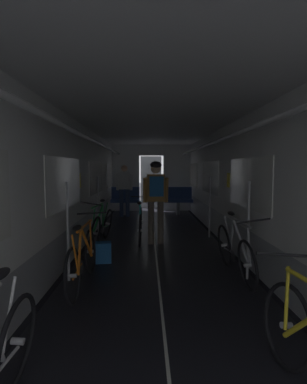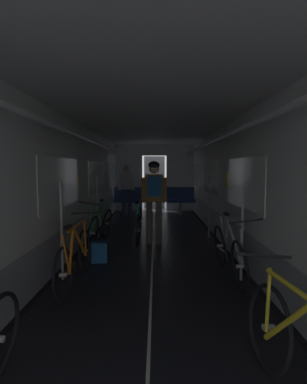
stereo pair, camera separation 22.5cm
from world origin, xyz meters
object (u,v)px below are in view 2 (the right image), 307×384
(bicycle_silver, at_px, (229,251))
(bicycle_teal_in_aisle, at_px, (139,223))
(person_standing_near_bench, at_px, (127,187))
(bicycle_orange, at_px, (75,258))
(bicycle_green, at_px, (100,225))
(person_cyclist_aisle, at_px, (154,193))
(backpack_on_floor, at_px, (99,252))
(bench_seat_far_right, at_px, (180,198))
(bench_seat_far_left, at_px, (128,198))

(bicycle_silver, height_order, bicycle_teal_in_aisle, bicycle_silver)
(bicycle_teal_in_aisle, relative_size, person_standing_near_bench, 1.00)
(bicycle_orange, relative_size, bicycle_silver, 1.00)
(bicycle_green, xyz_separation_m, person_cyclist_aisle, (1.14, -0.06, 0.69))
(person_cyclist_aisle, relative_size, bicycle_teal_in_aisle, 1.02)
(person_standing_near_bench, bearing_deg, backpack_on_floor, -90.00)
(person_standing_near_bench, bearing_deg, bicycle_green, -93.51)
(bench_seat_far_right, relative_size, bicycle_teal_in_aisle, 0.58)
(bench_seat_far_left, distance_m, bicycle_green, 3.92)
(bicycle_teal_in_aisle, bearing_deg, bicycle_silver, -56.38)
(bicycle_silver, relative_size, bicycle_teal_in_aisle, 1.00)
(bicycle_orange, relative_size, bicycle_teal_in_aisle, 1.00)
(bicycle_green, height_order, backpack_on_floor, bicycle_green)
(bicycle_silver, bearing_deg, bench_seat_far_left, 109.10)
(bench_seat_far_left, relative_size, bicycle_silver, 0.58)
(bicycle_green, height_order, bicycle_silver, bicycle_green)
(bench_seat_far_right, distance_m, bicycle_teal_in_aisle, 3.89)
(person_cyclist_aisle, bearing_deg, bicycle_green, 177.11)
(bicycle_orange, bearing_deg, bicycle_teal_in_aisle, 74.10)
(bench_seat_far_right, relative_size, bicycle_orange, 0.58)
(bicycle_green, relative_size, person_standing_near_bench, 1.01)
(bicycle_teal_in_aisle, xyz_separation_m, backpack_on_floor, (-0.59, -1.47, -0.21))
(bicycle_teal_in_aisle, bearing_deg, bicycle_green, -165.58)
(bench_seat_far_left, height_order, bicycle_teal_in_aisle, bench_seat_far_left)
(bench_seat_far_left, height_order, backpack_on_floor, bench_seat_far_left)
(bench_seat_far_right, height_order, backpack_on_floor, bench_seat_far_right)
(bench_seat_far_left, relative_size, bicycle_orange, 0.58)
(person_cyclist_aisle, distance_m, person_standing_near_bench, 3.70)
(backpack_on_floor, bearing_deg, bench_seat_far_right, 70.80)
(bench_seat_far_right, distance_m, person_cyclist_aisle, 4.09)
(bicycle_green, distance_m, backpack_on_floor, 1.29)
(bench_seat_far_left, height_order, bicycle_silver, same)
(bench_seat_far_left, bearing_deg, bicycle_orange, -91.10)
(bicycle_teal_in_aisle, distance_m, person_standing_near_bench, 3.42)
(bicycle_orange, bearing_deg, person_cyclist_aisle, 65.03)
(bicycle_green, bearing_deg, bench_seat_far_left, 86.86)
(bicycle_green, height_order, person_cyclist_aisle, person_cyclist_aisle)
(bench_seat_far_right, bearing_deg, person_cyclist_aisle, -102.47)
(bench_seat_far_right, xyz_separation_m, backpack_on_floor, (-1.80, -5.16, -0.40))
(bicycle_orange, bearing_deg, bicycle_green, 92.37)
(bicycle_orange, height_order, bicycle_silver, bicycle_silver)
(bench_seat_far_left, relative_size, bench_seat_far_right, 1.00)
(bicycle_green, bearing_deg, bicycle_orange, -87.63)
(bench_seat_far_right, height_order, bicycle_green, bicycle_green)
(bench_seat_far_right, xyz_separation_m, person_standing_near_bench, (-1.80, -0.38, 0.41))
(bicycle_teal_in_aisle, relative_size, backpack_on_floor, 4.97)
(bicycle_orange, height_order, person_cyclist_aisle, person_cyclist_aisle)
(bench_seat_far_left, xyz_separation_m, bicycle_teal_in_aisle, (0.59, -3.70, -0.18))
(bicycle_orange, distance_m, backpack_on_floor, 1.07)
(person_standing_near_bench, bearing_deg, bench_seat_far_right, 11.83)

